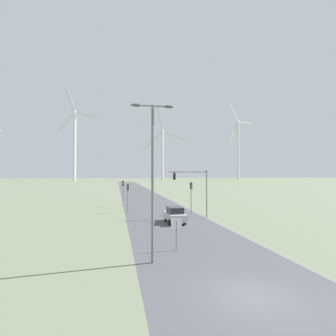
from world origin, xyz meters
TOP-DOWN VIEW (x-y plane):
  - ground_plane at (0.00, 0.00)m, footprint 600.00×600.00m
  - road_surface at (0.00, 48.00)m, footprint 10.00×240.00m
  - streetlamp at (-3.91, 5.36)m, footprint 2.81×0.32m
  - stop_sign_near at (-1.83, 7.66)m, footprint 0.81×0.07m
  - traffic_light_post_near_left at (-4.56, 27.18)m, footprint 0.28×0.34m
  - traffic_light_post_near_right at (4.01, 23.83)m, footprint 0.28×0.34m
  - traffic_light_post_mid_left at (-5.06, 35.01)m, footprint 0.28×0.33m
  - traffic_light_mast_overhead at (3.50, 20.98)m, footprint 5.10×0.35m
  - car_approaching at (0.42, 18.16)m, footprint 2.02×4.19m
  - wind_turbine_left at (-37.20, 194.65)m, footprint 29.28×4.96m
  - wind_turbine_center at (33.28, 214.96)m, footprint 39.74×4.50m
  - wind_turbine_right at (107.12, 219.20)m, footprint 26.58×7.71m

SIDE VIEW (x-z plane):
  - ground_plane at x=0.00m, z-range 0.00..0.00m
  - road_surface at x=0.00m, z-range 0.00..0.01m
  - car_approaching at x=0.42m, z-range 0.00..1.83m
  - stop_sign_near at x=-1.83m, z-range 0.47..2.86m
  - traffic_light_post_near_left at x=-4.56m, z-range 0.96..5.07m
  - traffic_light_post_mid_left at x=-5.06m, z-range 1.01..5.39m
  - traffic_light_post_near_right at x=4.01m, z-range 1.01..5.42m
  - traffic_light_mast_overhead at x=3.50m, z-range 1.34..7.46m
  - streetlamp at x=-3.91m, z-range 1.24..11.36m
  - wind_turbine_center at x=33.28m, z-range -5.51..59.56m
  - wind_turbine_left at x=-37.20m, z-range -3.23..64.92m
  - wind_turbine_right at x=107.12m, z-range -2.60..67.91m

